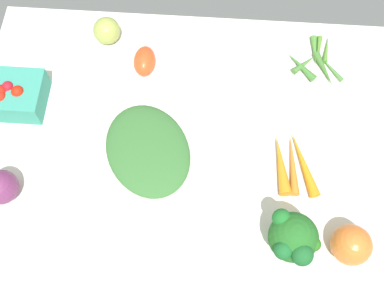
{
  "coord_description": "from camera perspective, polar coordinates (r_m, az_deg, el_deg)",
  "views": [
    {
      "loc": [
        3.14,
        -45.81,
        102.77
      ],
      "look_at": [
        0.0,
        0.0,
        4.0
      ],
      "focal_mm": 45.0,
      "sensor_mm": 36.0,
      "label": 1
    }
  ],
  "objects": [
    {
      "name": "tablecloth",
      "position": [
        1.12,
        0.0,
        -0.65
      ],
      "size": [
        104.0,
        76.0,
        2.0
      ],
      "primitive_type": "cube",
      "color": "silver",
      "rests_on": "ground"
    },
    {
      "name": "heirloom_tomato_orange",
      "position": [
        1.04,
        18.35,
        -11.28
      ],
      "size": [
        8.34,
        8.34,
        8.34
      ],
      "primitive_type": "sphere",
      "color": "orange",
      "rests_on": "tablecloth"
    },
    {
      "name": "broccoli_head",
      "position": [
        0.98,
        11.88,
        -10.9
      ],
      "size": [
        10.15,
        10.99,
        12.59
      ],
      "color": "#9EBE7E",
      "rests_on": "tablecloth"
    },
    {
      "name": "okra_pile",
      "position": [
        1.25,
        14.37,
        9.5
      ],
      "size": [
        14.36,
        15.58,
        1.97
      ],
      "color": "#458336",
      "rests_on": "tablecloth"
    },
    {
      "name": "berry_basket",
      "position": [
        1.2,
        -19.99,
        5.48
      ],
      "size": [
        11.72,
        11.72,
        7.66
      ],
      "color": "teal",
      "rests_on": "tablecloth"
    },
    {
      "name": "carrot_bunch",
      "position": [
        1.1,
        11.68,
        -2.32
      ],
      "size": [
        11.04,
        15.99,
        2.88
      ],
      "color": "orange",
      "rests_on": "tablecloth"
    },
    {
      "name": "roma_tomato",
      "position": [
        1.2,
        -5.64,
        9.76
      ],
      "size": [
        5.37,
        8.06,
        5.32
      ],
      "primitive_type": "ellipsoid",
      "rotation": [
        0.0,
        0.0,
        1.56
      ],
      "color": "#E44D21",
      "rests_on": "tablecloth"
    },
    {
      "name": "red_onion_center",
      "position": [
        1.11,
        -21.73,
        -4.76
      ],
      "size": [
        7.53,
        7.53,
        7.53
      ],
      "primitive_type": "sphere",
      "color": "#712F5D",
      "rests_on": "tablecloth"
    },
    {
      "name": "leafy_greens_clump",
      "position": [
        1.09,
        -5.26,
        -0.71
      ],
      "size": [
        27.1,
        29.53,
        4.17
      ],
      "primitive_type": "ellipsoid",
      "rotation": [
        0.0,
        0.0,
        2.04
      ],
      "color": "#386F34",
      "rests_on": "tablecloth"
    },
    {
      "name": "heirloom_tomato_green",
      "position": [
        1.26,
        -10.07,
        13.09
      ],
      "size": [
        6.86,
        6.86,
        6.86
      ],
      "primitive_type": "sphere",
      "color": "#A0AE4F",
      "rests_on": "tablecloth"
    }
  ]
}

